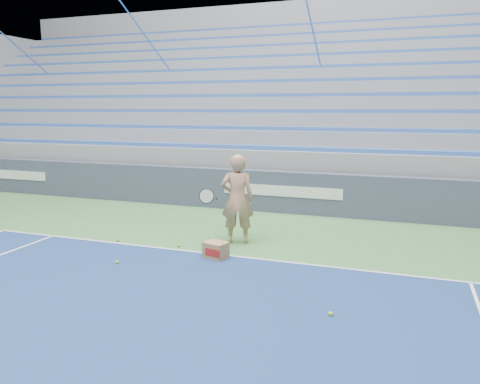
# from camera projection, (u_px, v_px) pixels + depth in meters

# --- Properties ---
(sponsor_barrier) EXTENTS (30.00, 0.32, 1.10)m
(sponsor_barrier) POSITION_uv_depth(u_px,v_px,m) (283.00, 192.00, 12.42)
(sponsor_barrier) COLOR #3B425A
(sponsor_barrier) RESTS_ON ground
(bleachers) EXTENTS (31.00, 9.15, 7.30)m
(bleachers) POSITION_uv_depth(u_px,v_px,m) (322.00, 118.00, 17.41)
(bleachers) COLOR gray
(bleachers) RESTS_ON ground
(tennis_player) EXTENTS (0.99, 0.93, 1.84)m
(tennis_player) POSITION_uv_depth(u_px,v_px,m) (237.00, 199.00, 9.54)
(tennis_player) COLOR tan
(tennis_player) RESTS_ON ground
(ball_box) EXTENTS (0.48, 0.42, 0.31)m
(ball_box) POSITION_uv_depth(u_px,v_px,m) (216.00, 250.00, 8.66)
(ball_box) COLOR #99734A
(ball_box) RESTS_ON ground
(tennis_ball_0) EXTENTS (0.07, 0.07, 0.07)m
(tennis_ball_0) POSITION_uv_depth(u_px,v_px,m) (207.00, 245.00, 9.39)
(tennis_ball_0) COLOR #A0D42B
(tennis_ball_0) RESTS_ON ground
(tennis_ball_1) EXTENTS (0.07, 0.07, 0.07)m
(tennis_ball_1) POSITION_uv_depth(u_px,v_px,m) (118.00, 240.00, 9.77)
(tennis_ball_1) COLOR #A0D42B
(tennis_ball_1) RESTS_ON ground
(tennis_ball_2) EXTENTS (0.07, 0.07, 0.07)m
(tennis_ball_2) POSITION_uv_depth(u_px,v_px,m) (331.00, 314.00, 6.28)
(tennis_ball_2) COLOR #A0D42B
(tennis_ball_2) RESTS_ON ground
(tennis_ball_3) EXTENTS (0.07, 0.07, 0.07)m
(tennis_ball_3) POSITION_uv_depth(u_px,v_px,m) (117.00, 262.00, 8.37)
(tennis_ball_3) COLOR #A0D42B
(tennis_ball_3) RESTS_ON ground
(tennis_ball_4) EXTENTS (0.07, 0.07, 0.07)m
(tennis_ball_4) POSITION_uv_depth(u_px,v_px,m) (179.00, 245.00, 9.40)
(tennis_ball_4) COLOR #A0D42B
(tennis_ball_4) RESTS_ON ground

